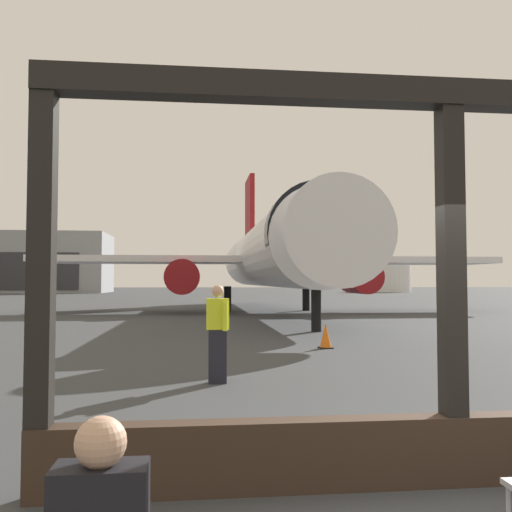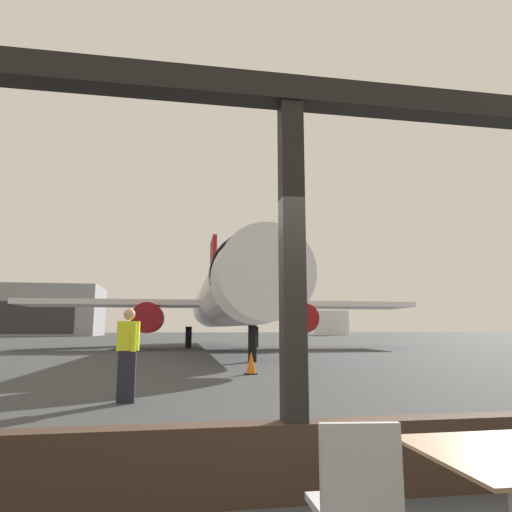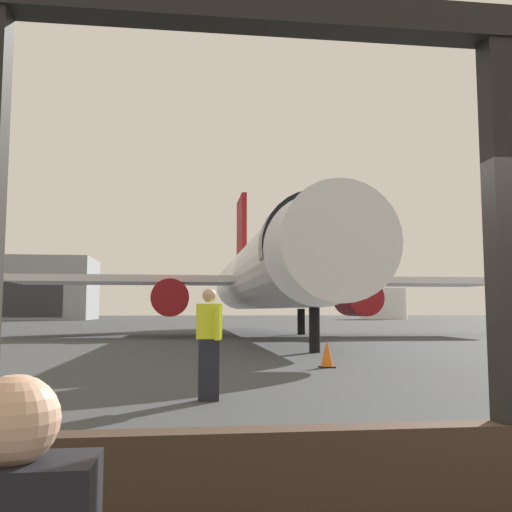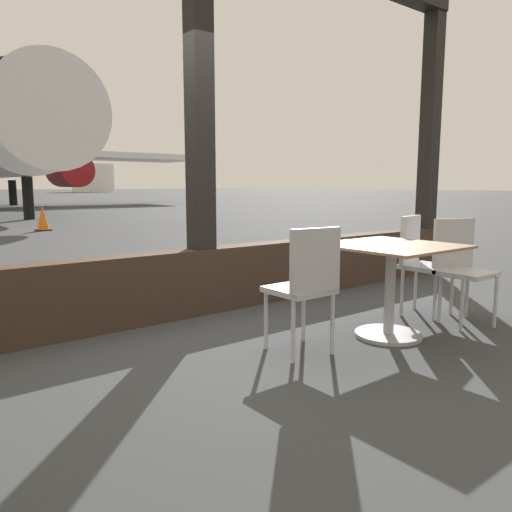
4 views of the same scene
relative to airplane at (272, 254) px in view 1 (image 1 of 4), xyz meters
The scene contains 7 objects.
ground_plane 14.47m from the airplane, 98.05° to the left, with size 220.00×220.00×0.00m, color #383A3D.
window_frame 26.21m from the airplane, 94.33° to the right, with size 7.41×0.24×3.65m.
airplane is the anchor object (origin of this frame).
ground_crew_worker 21.49m from the airplane, 100.53° to the right, with size 0.40×0.51×1.74m.
traffic_cone 16.55m from the airplane, 92.83° to the right, with size 0.36×0.36×0.67m.
distant_hangar 64.64m from the airplane, 116.50° to the left, with size 21.35×12.38×9.21m.
fuel_storage_tank 62.85m from the airplane, 64.43° to the left, with size 7.42×7.42×4.86m, color white.
Camera 1 is at (-2.31, -4.77, 1.81)m, focal length 38.47 mm.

